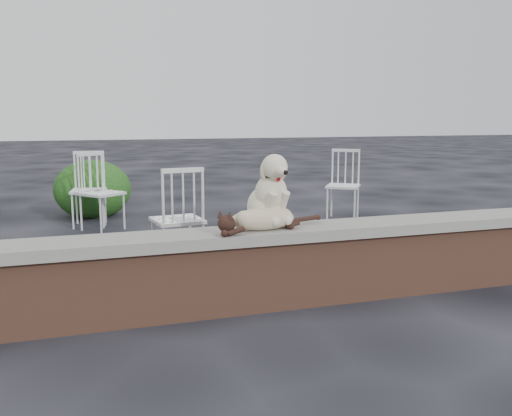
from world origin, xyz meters
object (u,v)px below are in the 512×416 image
object	(u,v)px
cat	(263,218)
chair_b	(89,189)
dog	(266,189)
chair_a	(102,192)
chair_c	(177,218)
chair_d	(343,185)

from	to	relation	value
cat	chair_b	world-z (taller)	chair_b
dog	chair_a	distance (m)	3.30
chair_c	chair_d	bearing A→B (deg)	-153.05
chair_d	chair_b	size ratio (longest dim) A/B	1.00
chair_c	chair_a	distance (m)	2.09
chair_c	cat	bearing A→B (deg)	100.13
chair_a	dog	bearing A→B (deg)	-108.81
dog	cat	xyz separation A→B (m)	(-0.08, -0.15, -0.18)
dog	chair_c	xyz separation A→B (m)	(-0.47, 1.10, -0.38)
chair_d	chair_c	xyz separation A→B (m)	(-2.55, -1.74, 0.00)
chair_c	chair_a	size ratio (longest dim) A/B	1.00
dog	cat	world-z (taller)	dog
chair_a	chair_b	xyz separation A→B (m)	(-0.15, 0.30, 0.00)
cat	chair_c	distance (m)	1.32
cat	chair_d	world-z (taller)	chair_d
cat	chair_a	world-z (taller)	chair_a
chair_c	chair_a	xyz separation A→B (m)	(-0.57, 2.01, 0.00)
dog	chair_b	bearing A→B (deg)	97.56
chair_a	chair_b	distance (m)	0.34
dog	chair_d	world-z (taller)	dog
dog	chair_a	bearing A→B (deg)	96.89
chair_b	chair_a	bearing A→B (deg)	-56.62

